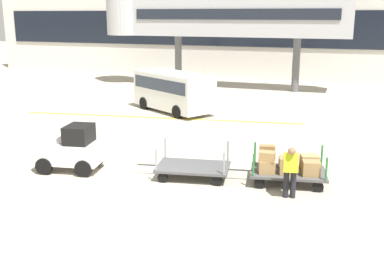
% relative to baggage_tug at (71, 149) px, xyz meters
% --- Properties ---
extents(ground_plane, '(120.00, 120.00, 0.00)m').
position_rel_baggage_tug_xyz_m(ground_plane, '(3.07, -1.19, -0.75)').
color(ground_plane, '#A8A08E').
extents(apron_lead_line, '(14.30, 2.36, 0.01)m').
position_rel_baggage_tug_xyz_m(apron_lead_line, '(-0.38, 8.30, -0.75)').
color(apron_lead_line, yellow).
rests_on(apron_lead_line, ground_plane).
extents(terminal_building, '(52.32, 2.51, 7.27)m').
position_rel_baggage_tug_xyz_m(terminal_building, '(3.07, 24.78, 2.89)').
color(terminal_building, silver).
rests_on(terminal_building, ground_plane).
extents(jet_bridge, '(17.54, 3.00, 6.22)m').
position_rel_baggage_tug_xyz_m(jet_bridge, '(-0.85, 18.80, 4.12)').
color(jet_bridge, '#B7B7BC').
rests_on(jet_bridge, ground_plane).
extents(baggage_tug, '(2.26, 1.53, 1.58)m').
position_rel_baggage_tug_xyz_m(baggage_tug, '(0.00, 0.00, 0.00)').
color(baggage_tug, white).
rests_on(baggage_tug, ground_plane).
extents(baggage_cart_lead, '(3.08, 1.77, 1.10)m').
position_rel_baggage_tug_xyz_m(baggage_cart_lead, '(4.10, 0.71, -0.41)').
color(baggage_cart_lead, '#4C4C4F').
rests_on(baggage_cart_lead, ground_plane).
extents(baggage_cart_middle, '(3.08, 1.77, 1.11)m').
position_rel_baggage_tug_xyz_m(baggage_cart_middle, '(7.05, 1.22, -0.20)').
color(baggage_cart_middle, '#4C4C4F').
rests_on(baggage_cart_middle, ground_plane).
extents(baggage_handler, '(0.47, 0.48, 1.56)m').
position_rel_baggage_tug_xyz_m(baggage_handler, '(7.27, 0.01, 0.11)').
color(baggage_handler, black).
rests_on(baggage_handler, ground_plane).
extents(shuttle_van, '(5.10, 4.09, 2.10)m').
position_rel_baggage_tug_xyz_m(shuttle_van, '(-0.30, 10.03, 0.48)').
color(shuttle_van, white).
rests_on(shuttle_van, ground_plane).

